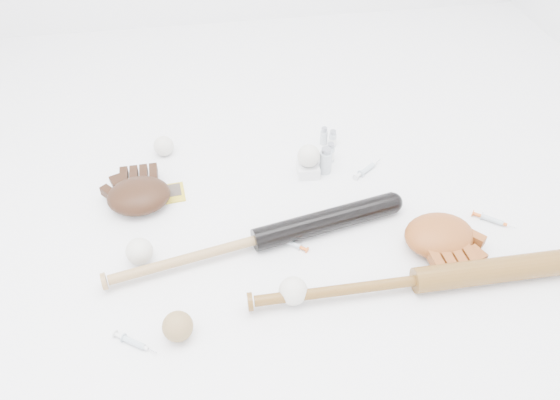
{
  "coord_description": "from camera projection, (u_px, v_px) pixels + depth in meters",
  "views": [
    {
      "loc": [
        -0.21,
        -1.17,
        1.23
      ],
      "look_at": [
        -0.0,
        0.07,
        0.06
      ],
      "focal_mm": 35.0,
      "sensor_mm": 36.0,
      "label": 1
    }
  ],
  "objects": [
    {
      "name": "baseball_upper",
      "position": [
        164.0,
        146.0,
        1.96
      ],
      "size": [
        0.07,
        0.07,
        0.07
      ],
      "primitive_type": "sphere",
      "color": "silver",
      "rests_on": "ground"
    },
    {
      "name": "trading_card",
      "position": [
        174.0,
        193.0,
        1.83
      ],
      "size": [
        0.08,
        0.1,
        0.01
      ],
      "primitive_type": "cube",
      "rotation": [
        0.0,
        0.0,
        0.09
      ],
      "color": "gold",
      "rests_on": "ground"
    },
    {
      "name": "bat_dark",
      "position": [
        257.0,
        240.0,
        1.62
      ],
      "size": [
        0.96,
        0.26,
        0.07
      ],
      "primitive_type": null,
      "rotation": [
        0.0,
        0.0,
        0.2
      ],
      "color": "black",
      "rests_on": "ground"
    },
    {
      "name": "bat_wood",
      "position": [
        418.0,
        280.0,
        1.51
      ],
      "size": [
        1.0,
        0.08,
        0.07
      ],
      "primitive_type": null,
      "rotation": [
        0.0,
        0.0,
        -0.0
      ],
      "color": "brown",
      "rests_on": "ground"
    },
    {
      "name": "glove_tan",
      "position": [
        439.0,
        235.0,
        1.62
      ],
      "size": [
        0.26,
        0.26,
        0.09
      ],
      "primitive_type": null,
      "rotation": [
        0.0,
        0.0,
        3.19
      ],
      "color": "brown",
      "rests_on": "ground"
    },
    {
      "name": "vial_0",
      "position": [
        324.0,
        136.0,
        2.01
      ],
      "size": [
        0.03,
        0.03,
        0.07
      ],
      "primitive_type": "cylinder",
      "color": "silver",
      "rests_on": "ground"
    },
    {
      "name": "vial_2",
      "position": [
        330.0,
        152.0,
        1.93
      ],
      "size": [
        0.03,
        0.03,
        0.08
      ],
      "primitive_type": "cylinder",
      "color": "silver",
      "rests_on": "ground"
    },
    {
      "name": "baseball_mid",
      "position": [
        293.0,
        291.0,
        1.48
      ],
      "size": [
        0.08,
        0.08,
        0.08
      ],
      "primitive_type": "sphere",
      "color": "silver",
      "rests_on": "ground"
    },
    {
      "name": "vial_3",
      "position": [
        326.0,
        160.0,
        1.88
      ],
      "size": [
        0.04,
        0.04,
        0.1
      ],
      "primitive_type": "cylinder",
      "color": "silver",
      "rests_on": "ground"
    },
    {
      "name": "vial_1",
      "position": [
        333.0,
        139.0,
        2.0
      ],
      "size": [
        0.03,
        0.03,
        0.07
      ],
      "primitive_type": "cylinder",
      "color": "silver",
      "rests_on": "ground"
    },
    {
      "name": "syringe_1",
      "position": [
        291.0,
        243.0,
        1.65
      ],
      "size": [
        0.12,
        0.1,
        0.02
      ],
      "primitive_type": null,
      "rotation": [
        0.0,
        0.0,
        2.44
      ],
      "color": "#ADBCC6",
      "rests_on": "ground"
    },
    {
      "name": "syringe_2",
      "position": [
        367.0,
        169.0,
        1.91
      ],
      "size": [
        0.14,
        0.11,
        0.02
      ],
      "primitive_type": null,
      "rotation": [
        0.0,
        0.0,
        0.63
      ],
      "color": "#ADBCC6",
      "rests_on": "ground"
    },
    {
      "name": "glove_dark",
      "position": [
        139.0,
        195.0,
        1.76
      ],
      "size": [
        0.25,
        0.25,
        0.09
      ],
      "primitive_type": null,
      "rotation": [
        0.0,
        0.0,
        0.03
      ],
      "color": "black",
      "rests_on": "ground"
    },
    {
      "name": "syringe_0",
      "position": [
        134.0,
        343.0,
        1.4
      ],
      "size": [
        0.13,
        0.1,
        0.02
      ],
      "primitive_type": null,
      "rotation": [
        0.0,
        0.0,
        -0.6
      ],
      "color": "#ADBCC6",
      "rests_on": "ground"
    },
    {
      "name": "syringe_3",
      "position": [
        492.0,
        220.0,
        1.72
      ],
      "size": [
        0.13,
        0.11,
        0.02
      ],
      "primitive_type": null,
      "rotation": [
        0.0,
        0.0,
        -0.67
      ],
      "color": "#ADBCC6",
      "rests_on": "ground"
    },
    {
      "name": "pedestal",
      "position": [
        308.0,
        169.0,
        1.89
      ],
      "size": [
        0.08,
        0.08,
        0.04
      ],
      "primitive_type": "cube",
      "rotation": [
        0.0,
        0.0,
        -0.06
      ],
      "color": "white",
      "rests_on": "ground"
    },
    {
      "name": "baseball_left",
      "position": [
        139.0,
        251.0,
        1.58
      ],
      "size": [
        0.08,
        0.08,
        0.08
      ],
      "primitive_type": "sphere",
      "color": "silver",
      "rests_on": "ground"
    },
    {
      "name": "baseball_aged",
      "position": [
        178.0,
        326.0,
        1.4
      ],
      "size": [
        0.08,
        0.08,
        0.08
      ],
      "primitive_type": "sphere",
      "color": "olive",
      "rests_on": "ground"
    },
    {
      "name": "baseball_on_pedestal",
      "position": [
        309.0,
        156.0,
        1.85
      ],
      "size": [
        0.08,
        0.08,
        0.08
      ],
      "primitive_type": "sphere",
      "color": "silver",
      "rests_on": "pedestal"
    }
  ]
}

